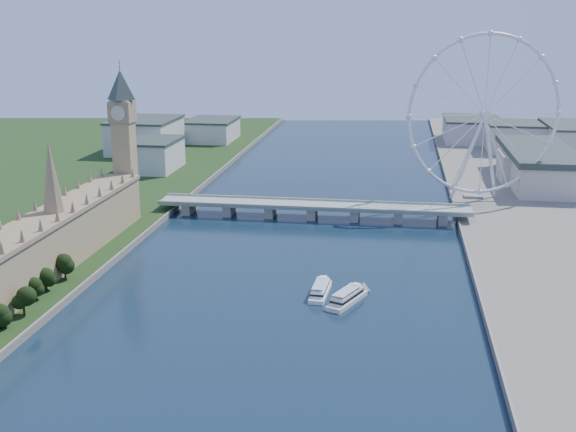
# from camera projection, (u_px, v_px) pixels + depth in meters

# --- Properties ---
(parliament_range) EXTENTS (24.00, 200.00, 70.00)m
(parliament_range) POSITION_uv_depth(u_px,v_px,m) (56.00, 237.00, 400.24)
(parliament_range) COLOR tan
(parliament_range) RESTS_ON ground
(big_ben) EXTENTS (20.02, 20.02, 110.00)m
(big_ben) POSITION_uv_depth(u_px,v_px,m) (123.00, 124.00, 490.56)
(big_ben) COLOR tan
(big_ben) RESTS_ON ground
(westminster_bridge) EXTENTS (220.00, 22.00, 9.50)m
(westminster_bridge) POSITION_uv_depth(u_px,v_px,m) (313.00, 208.00, 508.83)
(westminster_bridge) COLOR gray
(westminster_bridge) RESTS_ON ground
(london_eye) EXTENTS (113.60, 39.12, 124.30)m
(london_eye) POSITION_uv_depth(u_px,v_px,m) (485.00, 115.00, 527.95)
(london_eye) COLOR silver
(london_eye) RESTS_ON ground
(county_hall) EXTENTS (54.00, 144.00, 35.00)m
(county_hall) POSITION_uv_depth(u_px,v_px,m) (536.00, 185.00, 609.25)
(county_hall) COLOR beige
(county_hall) RESTS_ON ground
(city_skyline) EXTENTS (505.00, 280.00, 32.00)m
(city_skyline) POSITION_uv_depth(u_px,v_px,m) (380.00, 137.00, 748.47)
(city_skyline) COLOR beige
(city_skyline) RESTS_ON ground
(tour_boat_near) EXTENTS (9.66, 31.48, 6.88)m
(tour_boat_near) POSITION_uv_depth(u_px,v_px,m) (320.00, 295.00, 367.08)
(tour_boat_near) COLOR white
(tour_boat_near) RESTS_ON ground
(tour_boat_far) EXTENTS (20.84, 33.45, 7.28)m
(tour_boat_far) POSITION_uv_depth(u_px,v_px,m) (347.00, 303.00, 356.66)
(tour_boat_far) COLOR beige
(tour_boat_far) RESTS_ON ground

